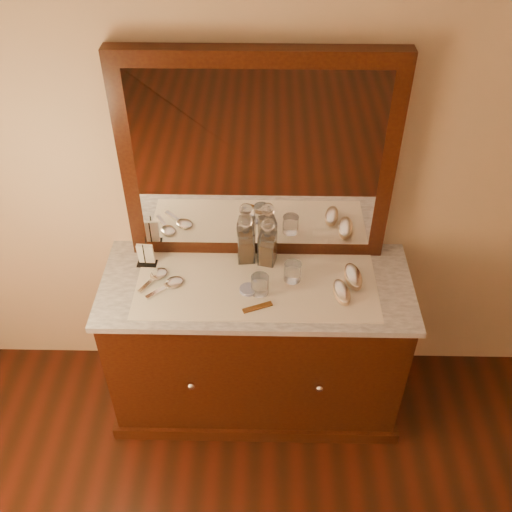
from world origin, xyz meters
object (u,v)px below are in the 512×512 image
object	(u,v)px
pin_dish	(248,289)
mirror_frame	(258,161)
dresser_cabinet	(256,346)
hand_mirror_inner	(170,284)
napkin_rack	(146,255)
hand_mirror_outer	(157,276)
brush_far	(353,277)
brush_near	(342,292)
decanter_right	(267,246)
decanter_left	(246,243)
comb	(258,307)

from	to	relation	value
pin_dish	mirror_frame	bearing A→B (deg)	83.20
dresser_cabinet	hand_mirror_inner	size ratio (longest dim) A/B	7.88
napkin_rack	hand_mirror_outer	bearing A→B (deg)	-58.21
brush_far	hand_mirror_outer	distance (m)	0.91
dresser_cabinet	mirror_frame	distance (m)	0.97
pin_dish	brush_near	distance (m)	0.42
dresser_cabinet	brush_near	distance (m)	0.61
pin_dish	hand_mirror_outer	bearing A→B (deg)	169.31
hand_mirror_inner	decanter_right	bearing A→B (deg)	21.58
dresser_cabinet	napkin_rack	distance (m)	0.73
brush_far	brush_near	bearing A→B (deg)	-121.12
napkin_rack	hand_mirror_outer	world-z (taller)	napkin_rack
dresser_cabinet	pin_dish	world-z (taller)	pin_dish
mirror_frame	decanter_right	xyz separation A→B (m)	(0.05, -0.10, -0.40)
decanter_left	napkin_rack	bearing A→B (deg)	-174.99
mirror_frame	hand_mirror_inner	distance (m)	0.68
brush_far	decanter_right	bearing A→B (deg)	162.74
mirror_frame	comb	bearing A→B (deg)	-88.90
decanter_left	hand_mirror_inner	bearing A→B (deg)	-150.49
napkin_rack	hand_mirror_inner	bearing A→B (deg)	-48.85
dresser_cabinet	comb	xyz separation A→B (m)	(0.01, -0.16, 0.45)
napkin_rack	hand_mirror_outer	xyz separation A→B (m)	(0.06, -0.10, -0.04)
decanter_right	napkin_rack	bearing A→B (deg)	-177.63
decanter_left	hand_mirror_outer	bearing A→B (deg)	-161.55
decanter_left	dresser_cabinet	bearing A→B (deg)	-71.96
decanter_left	brush_far	xyz separation A→B (m)	(0.50, -0.14, -0.08)
decanter_right	hand_mirror_inner	size ratio (longest dim) A/B	1.43
hand_mirror_inner	brush_far	bearing A→B (deg)	3.50
comb	decanter_left	xyz separation A→B (m)	(-0.06, 0.33, 0.10)
dresser_cabinet	hand_mirror_inner	xyz separation A→B (m)	(-0.39, -0.03, 0.45)
decanter_left	brush_far	bearing A→B (deg)	-15.78
mirror_frame	brush_near	distance (m)	0.69
mirror_frame	decanter_right	world-z (taller)	mirror_frame
pin_dish	decanter_right	xyz separation A→B (m)	(0.08, 0.20, 0.09)
pin_dish	hand_mirror_outer	distance (m)	0.44
dresser_cabinet	decanter_right	size ratio (longest dim) A/B	5.51
decanter_right	hand_mirror_inner	bearing A→B (deg)	-158.42
napkin_rack	decanter_left	xyz separation A→B (m)	(0.47, 0.04, 0.05)
decanter_right	brush_near	distance (m)	0.41
dresser_cabinet	comb	world-z (taller)	comb
brush_far	hand_mirror_outer	bearing A→B (deg)	179.77
brush_near	napkin_rack	bearing A→B (deg)	167.46
dresser_cabinet	comb	distance (m)	0.48
pin_dish	hand_mirror_inner	bearing A→B (deg)	175.80
napkin_rack	decanter_right	bearing A→B (deg)	2.37
dresser_cabinet	decanter_right	bearing A→B (deg)	71.72
napkin_rack	hand_mirror_inner	xyz separation A→B (m)	(0.13, -0.15, -0.04)
pin_dish	hand_mirror_outer	size ratio (longest dim) A/B	0.43
napkin_rack	brush_far	bearing A→B (deg)	-5.86
pin_dish	decanter_left	bearing A→B (deg)	94.61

